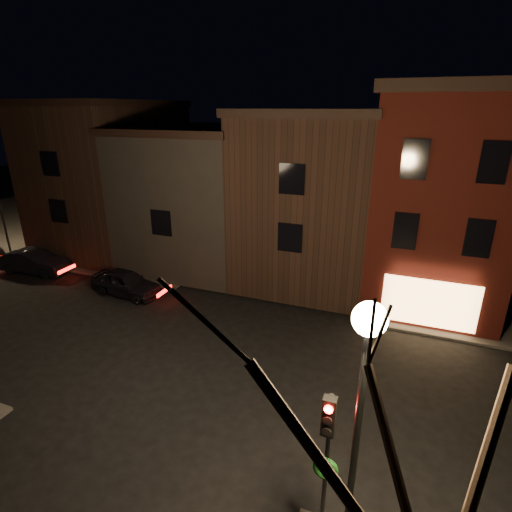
# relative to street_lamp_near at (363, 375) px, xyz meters

# --- Properties ---
(ground) EXTENTS (120.00, 120.00, 0.00)m
(ground) POSITION_rel_street_lamp_near_xyz_m (-6.20, 6.00, -5.18)
(ground) COLOR black
(ground) RESTS_ON ground
(sidewalk_far_left) EXTENTS (30.00, 30.00, 0.12)m
(sidewalk_far_left) POSITION_rel_street_lamp_near_xyz_m (-26.20, 26.00, -5.12)
(sidewalk_far_left) COLOR #2D2B28
(sidewalk_far_left) RESTS_ON ground
(corner_building) EXTENTS (6.50, 8.50, 10.50)m
(corner_building) POSITION_rel_street_lamp_near_xyz_m (1.80, 15.47, 0.22)
(corner_building) COLOR #45110C
(corner_building) RESTS_ON ground
(row_building_a) EXTENTS (7.30, 10.30, 9.40)m
(row_building_a) POSITION_rel_street_lamp_near_xyz_m (-4.70, 16.50, -0.34)
(row_building_a) COLOR black
(row_building_a) RESTS_ON ground
(row_building_b) EXTENTS (7.80, 10.30, 8.40)m
(row_building_b) POSITION_rel_street_lamp_near_xyz_m (-11.95, 16.50, -0.85)
(row_building_b) COLOR black
(row_building_b) RESTS_ON ground
(row_building_c) EXTENTS (7.30, 10.30, 9.90)m
(row_building_c) POSITION_rel_street_lamp_near_xyz_m (-19.20, 16.50, -0.09)
(row_building_c) COLOR black
(row_building_c) RESTS_ON ground
(street_lamp_near) EXTENTS (0.60, 0.60, 6.48)m
(street_lamp_near) POSITION_rel_street_lamp_near_xyz_m (0.00, 0.00, 0.00)
(street_lamp_near) COLOR black
(street_lamp_near) RESTS_ON sidewalk_near_right
(traffic_signal) EXTENTS (0.58, 0.38, 4.05)m
(traffic_signal) POSITION_rel_street_lamp_near_xyz_m (-0.60, 0.49, -2.37)
(traffic_signal) COLOR black
(traffic_signal) RESTS_ON sidewalk_near_right
(bare_tree_right) EXTENTS (6.40, 6.40, 8.50)m
(bare_tree_right) POSITION_rel_street_lamp_near_xyz_m (1.30, -2.50, 0.97)
(bare_tree_right) COLOR black
(bare_tree_right) RESTS_ON sidewalk_near_right
(parked_car_a) EXTENTS (4.18, 1.99, 1.38)m
(parked_car_a) POSITION_rel_street_lamp_near_xyz_m (-13.31, 9.71, -4.49)
(parked_car_a) COLOR black
(parked_car_a) RESTS_ON ground
(parked_car_b) EXTENTS (4.51, 1.96, 1.44)m
(parked_car_b) POSITION_rel_street_lamp_near_xyz_m (-20.49, 10.20, -4.46)
(parked_car_b) COLOR black
(parked_car_b) RESTS_ON ground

